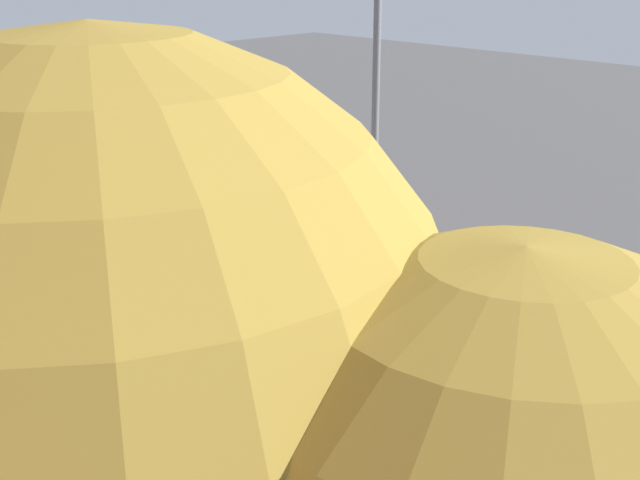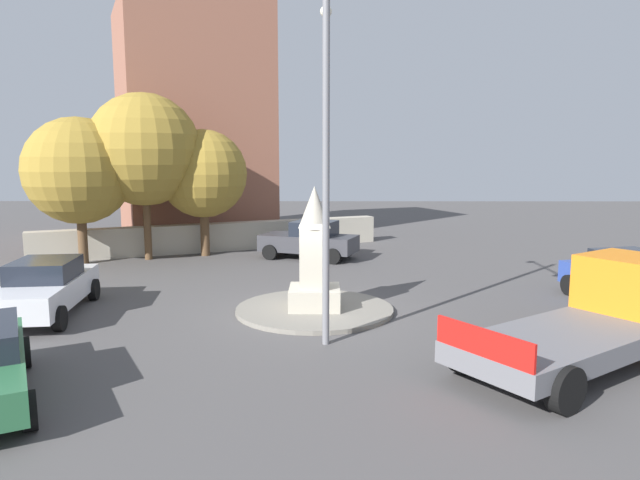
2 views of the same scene
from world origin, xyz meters
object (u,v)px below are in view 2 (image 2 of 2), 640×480
object	(u,v)px
tree_mid_cluster	(144,150)
tree_far_corner	(203,174)
car_white_near_island	(46,287)
corner_building	(193,125)
car_dark_grey_parked_right	(310,240)
tree_near_wall	(79,171)
truck_orange_approaching	(604,315)
monument	(315,258)
car_blue_waiting	(630,278)
streetlamp	(326,126)

from	to	relation	value
tree_mid_cluster	tree_far_corner	distance (m)	2.61
car_white_near_island	corner_building	distance (m)	16.17
car_dark_grey_parked_right	tree_near_wall	size ratio (longest dim) A/B	0.75
corner_building	tree_far_corner	world-z (taller)	corner_building
truck_orange_approaching	tree_near_wall	bearing A→B (deg)	55.33
car_white_near_island	corner_building	world-z (taller)	corner_building
car_dark_grey_parked_right	car_white_near_island	size ratio (longest dim) A/B	0.94
tree_far_corner	monument	bearing A→B (deg)	-151.61
car_blue_waiting	tree_far_corner	distance (m)	16.59
streetlamp	tree_near_wall	world-z (taller)	streetlamp
corner_building	streetlamp	bearing A→B (deg)	-158.61
tree_mid_cluster	tree_far_corner	size ratio (longest dim) A/B	1.26
car_blue_waiting	tree_near_wall	distance (m)	19.85
truck_orange_approaching	tree_mid_cluster	bearing A→B (deg)	48.39
corner_building	car_blue_waiting	bearing A→B (deg)	-131.84
car_white_near_island	corner_building	bearing A→B (deg)	-2.51
monument	truck_orange_approaching	distance (m)	7.25
corner_building	car_white_near_island	bearing A→B (deg)	177.49
tree_far_corner	corner_building	bearing A→B (deg)	16.32
corner_building	tree_far_corner	distance (m)	6.49
monument	car_white_near_island	world-z (taller)	monument
car_blue_waiting	tree_near_wall	xyz separation A→B (m)	(6.33, 18.59, 2.91)
car_white_near_island	tree_near_wall	distance (m)	8.35
truck_orange_approaching	tree_far_corner	bearing A→B (deg)	40.99
streetlamp	monument	bearing A→B (deg)	6.26
corner_building	truck_orange_approaching	bearing A→B (deg)	-145.42
car_blue_waiting	car_dark_grey_parked_right	bearing A→B (deg)	51.26
streetlamp	tree_far_corner	distance (m)	13.08
streetlamp	corner_building	world-z (taller)	corner_building
tree_mid_cluster	car_dark_grey_parked_right	bearing A→B (deg)	-87.82
car_white_near_island	tree_mid_cluster	distance (m)	9.34
car_blue_waiting	car_white_near_island	distance (m)	16.50
monument	car_dark_grey_parked_right	xyz separation A→B (m)	(8.41, 0.34, -0.73)
car_dark_grey_parked_right	tree_mid_cluster	xyz separation A→B (m)	(-0.26, 6.79, 3.77)
car_blue_waiting	tree_far_corner	size ratio (longest dim) A/B	0.79
monument	car_white_near_island	bearing A→B (deg)	92.99
monument	tree_near_wall	distance (m)	12.03
streetlamp	truck_orange_approaching	distance (m)	7.19
tree_near_wall	tree_mid_cluster	distance (m)	2.66
car_dark_grey_parked_right	tree_near_wall	distance (m)	9.65
monument	car_blue_waiting	world-z (taller)	monument
car_white_near_island	streetlamp	bearing A→B (deg)	-107.47
monument	car_dark_grey_parked_right	bearing A→B (deg)	2.29
car_white_near_island	tree_mid_cluster	size ratio (longest dim) A/B	0.68
tree_mid_cluster	corner_building	bearing A→B (deg)	-4.18
car_blue_waiting	corner_building	world-z (taller)	corner_building
monument	tree_far_corner	bearing A→B (deg)	28.39
car_dark_grey_parked_right	monument	bearing A→B (deg)	-177.71
corner_building	tree_near_wall	world-z (taller)	corner_building
monument	corner_building	distance (m)	16.92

